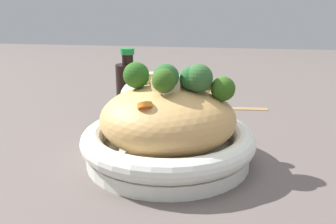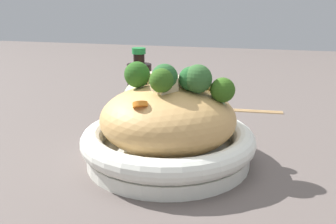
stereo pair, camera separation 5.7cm
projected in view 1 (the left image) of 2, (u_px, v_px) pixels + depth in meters
ground_plane at (168, 161)px, 0.59m from camera, size 3.00×3.00×0.00m
serving_bowl at (168, 144)px, 0.59m from camera, size 0.27×0.27×0.06m
noodle_heap at (168, 118)px, 0.57m from camera, size 0.21×0.21×0.11m
broccoli_florets at (179, 80)px, 0.54m from camera, size 0.09×0.18×0.07m
carrot_coins at (174, 92)px, 0.56m from camera, size 0.14×0.13×0.04m
zucchini_slices at (155, 85)px, 0.61m from camera, size 0.08×0.16×0.04m
chicken_chunks at (166, 83)px, 0.59m from camera, size 0.12×0.10×0.04m
soy_sauce_bottle at (129, 90)px, 0.78m from camera, size 0.05×0.05×0.15m
chopsticks_pair at (222, 108)px, 0.88m from camera, size 0.03×0.21×0.01m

